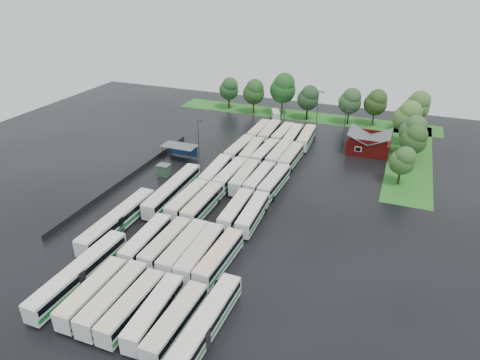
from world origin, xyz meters
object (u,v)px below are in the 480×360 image
(artic_bus_east, at_px, (202,330))
(minibus, at_px, (276,115))
(artic_bus_west_a, at_px, (80,273))
(brick_building, at_px, (368,145))

(artic_bus_east, height_order, minibus, artic_bus_east)
(artic_bus_west_a, bearing_deg, artic_bus_east, -7.71)
(artic_bus_west_a, distance_m, artic_bus_east, 21.28)
(artic_bus_east, bearing_deg, artic_bus_west_a, 172.66)
(artic_bus_east, bearing_deg, brick_building, 81.47)
(brick_building, distance_m, minibus, 33.00)
(artic_bus_west_a, relative_size, minibus, 2.97)
(brick_building, relative_size, artic_bus_east, 0.54)
(brick_building, distance_m, artic_bus_west_a, 73.70)
(artic_bus_east, distance_m, minibus, 86.77)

